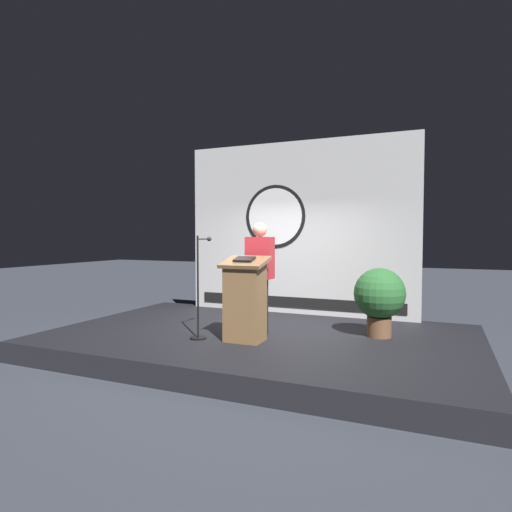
% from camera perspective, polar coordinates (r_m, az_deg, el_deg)
% --- Properties ---
extents(ground_plane, '(40.00, 40.00, 0.00)m').
position_cam_1_polar(ground_plane, '(6.89, 0.63, -12.52)').
color(ground_plane, '#383D47').
extents(stage_platform, '(6.40, 4.00, 0.30)m').
position_cam_1_polar(stage_platform, '(6.86, 0.63, -11.31)').
color(stage_platform, black).
rests_on(stage_platform, ground).
extents(banner_display, '(4.52, 0.12, 3.32)m').
position_cam_1_polar(banner_display, '(8.39, 5.41, 3.63)').
color(banner_display, silver).
rests_on(banner_display, stage_platform).
extents(podium, '(0.64, 0.50, 1.22)m').
position_cam_1_polar(podium, '(6.20, -1.47, -5.79)').
color(podium, olive).
rests_on(podium, stage_platform).
extents(speaker_person, '(0.40, 0.26, 1.71)m').
position_cam_1_polar(speaker_person, '(6.59, 0.51, -2.82)').
color(speaker_person, black).
rests_on(speaker_person, stage_platform).
extents(microphone_stand, '(0.24, 0.50, 1.51)m').
position_cam_1_polar(microphone_stand, '(6.44, -7.44, -6.09)').
color(microphone_stand, black).
rests_on(microphone_stand, stage_platform).
extents(potted_plant, '(0.76, 0.76, 1.03)m').
position_cam_1_polar(potted_plant, '(6.72, 15.96, -5.11)').
color(potted_plant, brown).
rests_on(potted_plant, stage_platform).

